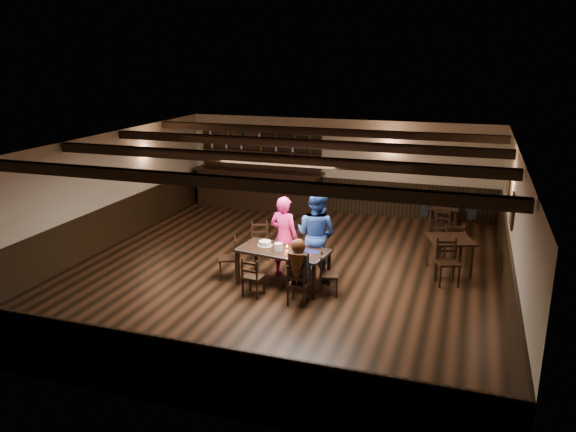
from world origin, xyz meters
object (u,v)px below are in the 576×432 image
(man_blue, at_px, (316,235))
(bar_counter, at_px, (259,184))
(chair_near_right, at_px, (297,282))
(chair_near_left, at_px, (252,274))
(cake, at_px, (265,243))
(woman_pink, at_px, (284,237))
(dining_table, at_px, (283,253))

(man_blue, xyz_separation_m, bar_counter, (-3.12, 4.80, -0.20))
(chair_near_right, distance_m, man_blue, 1.50)
(chair_near_left, distance_m, cake, 0.91)
(woman_pink, height_order, bar_counter, bar_counter)
(chair_near_left, height_order, man_blue, man_blue)
(woman_pink, distance_m, bar_counter, 5.50)
(bar_counter, bearing_deg, dining_table, -64.22)
(man_blue, bearing_deg, woman_pink, 25.44)
(man_blue, bearing_deg, cake, 42.63)
(dining_table, height_order, woman_pink, woman_pink)
(dining_table, distance_m, cake, 0.46)
(dining_table, xyz_separation_m, chair_near_right, (0.55, -0.81, -0.23))
(dining_table, bearing_deg, man_blue, 50.76)
(dining_table, height_order, man_blue, man_blue)
(dining_table, xyz_separation_m, cake, (-0.43, 0.12, 0.11))
(chair_near_left, relative_size, man_blue, 0.42)
(chair_near_left, bearing_deg, chair_near_right, -5.39)
(woman_pink, relative_size, bar_counter, 0.43)
(bar_counter, bearing_deg, chair_near_left, -70.05)
(cake, bearing_deg, dining_table, -15.68)
(chair_near_left, xyz_separation_m, woman_pink, (0.24, 1.21, 0.40))
(dining_table, relative_size, man_blue, 1.01)
(chair_near_left, relative_size, cake, 2.54)
(cake, distance_m, bar_counter, 5.72)
(chair_near_right, bearing_deg, bar_counter, 116.93)
(chair_near_left, relative_size, woman_pink, 0.46)
(man_blue, height_order, bar_counter, bar_counter)
(woman_pink, distance_m, man_blue, 0.67)
(cake, bearing_deg, chair_near_right, -43.50)
(dining_table, xyz_separation_m, bar_counter, (-2.61, 5.41, 0.04))
(woman_pink, bearing_deg, chair_near_left, 89.35)
(man_blue, relative_size, cake, 6.06)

